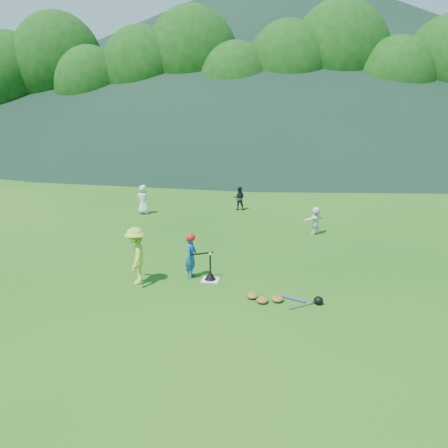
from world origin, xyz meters
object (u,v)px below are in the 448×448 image
fielder_a (143,199)px  home_plate (210,280)px  batter_child (191,256)px  adult_coach (136,256)px  equipment_pile (277,299)px  fielder_b (239,198)px  fielder_d (315,221)px  batting_tee (210,276)px

fielder_a → home_plate: bearing=117.5°
batter_child → adult_coach: bearing=121.8°
adult_coach → equipment_pile: (3.66, -0.62, -0.69)m
fielder_a → fielder_b: size_ratio=1.19×
fielder_a → fielder_d: fielder_a is taller
adult_coach → batting_tee: adult_coach is taller
home_plate → fielder_a: 8.33m
fielder_b → fielder_d: bearing=127.6°
fielder_d → batting_tee: (-2.99, -4.94, -0.38)m
home_plate → batter_child: size_ratio=0.37×
fielder_b → home_plate: bearing=87.7°
adult_coach → equipment_pile: 3.78m
fielder_a → batting_tee: 8.32m
fielder_d → batter_child: bearing=10.8°
batter_child → fielder_b: bearing=4.3°
home_plate → equipment_pile: size_ratio=0.25×
fielder_b → equipment_pile: 9.87m
home_plate → fielder_a: size_ratio=0.35×
home_plate → fielder_b: fielder_b is taller
batter_child → fielder_d: 5.95m
equipment_pile → adult_coach: bearing=170.5°
home_plate → equipment_pile: (1.80, -1.08, 0.06)m
home_plate → adult_coach: bearing=-165.8°
fielder_b → fielder_d: size_ratio=1.04×
adult_coach → batting_tee: size_ratio=2.21×
batter_child → adult_coach: 1.45m
equipment_pile → fielder_b: bearing=101.7°
batter_child → fielder_a: size_ratio=0.94×
fielder_d → batting_tee: bearing=16.0°
home_plate → adult_coach: (-1.86, -0.47, 0.74)m
home_plate → adult_coach: size_ratio=0.30×
fielder_a → fielder_b: (4.02, 1.41, -0.10)m
batter_child → fielder_b: batter_child is taller
batter_child → batting_tee: batter_child is taller
adult_coach → fielder_d: (4.84, 5.40, -0.24)m
batter_child → adult_coach: (-1.31, -0.61, 0.15)m
fielder_b → batter_child: bearing=84.0°
batter_child → equipment_pile: 2.71m
adult_coach → fielder_a: size_ratio=1.18×
fielder_b → batting_tee: bearing=87.7°
adult_coach → fielder_d: size_ratio=1.47×
home_plate → equipment_pile: bearing=-31.0°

